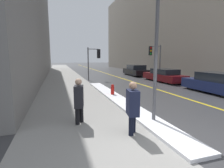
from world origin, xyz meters
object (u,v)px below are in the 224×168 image
Objects in this scene: pedestrian_trailing at (79,99)px; pedestrian_nearside at (132,105)px; traffic_light_far at (154,55)px; lamp_post at (157,28)px; traffic_light_near at (95,57)px; parked_car_maroon at (164,76)px; fire_hydrant at (113,90)px; parked_car_navy at (217,83)px; parked_car_black at (136,71)px.

pedestrian_nearside is at bearing 56.88° from pedestrian_trailing.
pedestrian_trailing is (-1.38, 1.31, -0.00)m from pedestrian_nearside.
lamp_post is at bearing 64.86° from traffic_light_far.
traffic_light_far is (5.82, -1.44, 0.23)m from traffic_light_near.
pedestrian_nearside reaches higher than parked_car_maroon.
fire_hydrant is (-0.08, 4.47, -2.85)m from lamp_post.
traffic_light_far reaches higher than parked_car_navy.
traffic_light_near is 0.73× the size of parked_car_navy.
parked_car_black is at bearing 158.75° from pedestrian_trailing.
traffic_light_near reaches higher than pedestrian_trailing.
pedestrian_nearside reaches higher than parked_car_navy.
pedestrian_trailing is at bearing 54.21° from traffic_light_far.
pedestrian_trailing is 12.23m from parked_car_maroon.
parked_car_maroon is (7.55, 9.66, -0.29)m from pedestrian_nearside.
traffic_light_far is 0.80× the size of parked_car_navy.
pedestrian_trailing is (-3.01, -11.50, -1.46)m from traffic_light_near.
pedestrian_nearside is 17.44m from parked_car_black.
pedestrian_trailing is 0.32× the size of parked_car_maroon.
parked_car_maroon is at bearing -34.30° from traffic_light_near.
parked_car_black is (8.88, 14.43, -0.22)m from pedestrian_trailing.
parked_car_navy is at bearing 178.94° from parked_car_maroon.
pedestrian_nearside reaches higher than pedestrian_trailing.
lamp_post is at bearing 143.08° from parked_car_maroon.
fire_hydrant is (-6.43, -6.27, -2.20)m from traffic_light_far.
parked_car_navy is 5.72m from parked_car_maroon.
traffic_light_near reaches higher than fire_hydrant.
traffic_light_far is 2.26× the size of pedestrian_nearside.
parked_car_black reaches higher than parked_car_maroon.
traffic_light_near is 0.68× the size of parked_car_black.
pedestrian_nearside is at bearing 62.24° from traffic_light_far.
pedestrian_nearside is 1.90m from pedestrian_trailing.
lamp_post reaches higher than parked_car_navy.
parked_car_maroon is at bearing 0.85° from parked_car_navy.
lamp_post reaches higher than parked_car_maroon.
traffic_light_far is at bearing -178.33° from parked_car_black.
lamp_post is 11.40m from parked_car_maroon.
parked_car_maroon is at bearing -177.19° from parked_car_black.
pedestrian_nearside is (-7.45, -11.37, -1.68)m from traffic_light_far.
parked_car_black is at bearing 0.92° from parked_car_navy.
parked_car_navy is 6.67m from fire_hydrant.
traffic_light_near is 11.98m from pedestrian_trailing.
parked_car_navy is (0.13, -7.43, -1.93)m from traffic_light_far.
traffic_light_far reaches higher than pedestrian_trailing.
parked_car_navy reaches higher than fire_hydrant.
fire_hydrant is (-6.53, -4.56, -0.23)m from parked_car_maroon.
traffic_light_near is at bearing -176.90° from pedestrian_nearside.
lamp_post is at bearing 159.38° from parked_car_black.
lamp_post is 2.65m from pedestrian_nearside.
fire_hydrant is at bearing 80.46° from parked_car_navy.
parked_car_maroon is (-0.03, 5.72, -0.05)m from parked_car_navy.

